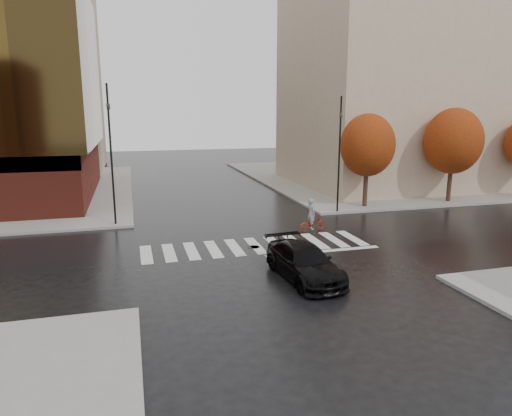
{
  "coord_description": "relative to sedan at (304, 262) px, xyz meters",
  "views": [
    {
      "loc": [
        -5.99,
        -21.29,
        6.86
      ],
      "look_at": [
        0.03,
        0.49,
        2.0
      ],
      "focal_mm": 32.0,
      "sensor_mm": 36.0,
      "label": 1
    }
  ],
  "objects": [
    {
      "name": "ground",
      "position": [
        -0.71,
        4.53,
        -0.71
      ],
      "size": [
        120.0,
        120.0,
        0.0
      ],
      "primitive_type": "plane",
      "color": "black",
      "rests_on": "ground"
    },
    {
      "name": "sidewalk_ne",
      "position": [
        20.29,
        25.53,
        -0.63
      ],
      "size": [
        30.0,
        30.0,
        0.15
      ],
      "primitive_type": "cube",
      "color": "gray",
      "rests_on": "ground"
    },
    {
      "name": "crosswalk",
      "position": [
        -0.71,
        5.03,
        -0.7
      ],
      "size": [
        12.0,
        3.0,
        0.01
      ],
      "primitive_type": "cube",
      "color": "silver",
      "rests_on": "ground"
    },
    {
      "name": "building_ne_tan",
      "position": [
        16.29,
        21.53,
        8.44
      ],
      "size": [
        16.0,
        16.0,
        18.0
      ],
      "primitive_type": "cube",
      "color": "tan",
      "rests_on": "sidewalk_ne"
    },
    {
      "name": "building_nw_far",
      "position": [
        -16.71,
        41.53,
        9.44
      ],
      "size": [
        14.0,
        12.0,
        20.0
      ],
      "primitive_type": "cube",
      "color": "tan",
      "rests_on": "sidewalk_nw"
    },
    {
      "name": "tree_ne_a",
      "position": [
        9.29,
        11.93,
        3.75
      ],
      "size": [
        3.8,
        3.8,
        6.5
      ],
      "color": "#312015",
      "rests_on": "sidewalk_ne"
    },
    {
      "name": "tree_ne_b",
      "position": [
        16.29,
        11.93,
        3.91
      ],
      "size": [
        4.2,
        4.2,
        6.89
      ],
      "color": "#312015",
      "rests_on": "sidewalk_ne"
    },
    {
      "name": "sedan",
      "position": [
        0.0,
        0.0,
        0.0
      ],
      "size": [
        2.37,
        5.01,
        1.41
      ],
      "primitive_type": "imported",
      "rotation": [
        0.0,
        0.0,
        0.08
      ],
      "color": "black",
      "rests_on": "ground"
    },
    {
      "name": "cyclist",
      "position": [
        3.23,
        7.03,
        -0.05
      ],
      "size": [
        1.76,
        0.89,
        1.91
      ],
      "rotation": [
        0.0,
        0.0,
        1.76
      ],
      "color": "#A01E0E",
      "rests_on": "ground"
    },
    {
      "name": "traffic_light_nw",
      "position": [
        -7.76,
        11.2,
        4.24
      ],
      "size": [
        0.25,
        0.23,
        8.22
      ],
      "rotation": [
        0.0,
        0.0,
        -1.22
      ],
      "color": "black",
      "rests_on": "sidewalk_nw"
    },
    {
      "name": "traffic_light_ne",
      "position": [
        6.63,
        10.83,
        3.81
      ],
      "size": [
        0.18,
        0.21,
        7.6
      ],
      "rotation": [
        0.0,
        0.0,
        3.31
      ],
      "color": "black",
      "rests_on": "sidewalk_ne"
    },
    {
      "name": "fire_hydrant",
      "position": [
        -9.85,
        14.3,
        -0.17
      ],
      "size": [
        0.25,
        0.25,
        0.71
      ],
      "color": "#C2CB0B",
      "rests_on": "sidewalk_nw"
    },
    {
      "name": "manhole",
      "position": [
        -0.86,
        4.82,
        -0.7
      ],
      "size": [
        0.62,
        0.62,
        0.01
      ],
      "primitive_type": "cylinder",
      "rotation": [
        0.0,
        0.0,
        0.01
      ],
      "color": "#453318",
      "rests_on": "ground"
    }
  ]
}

